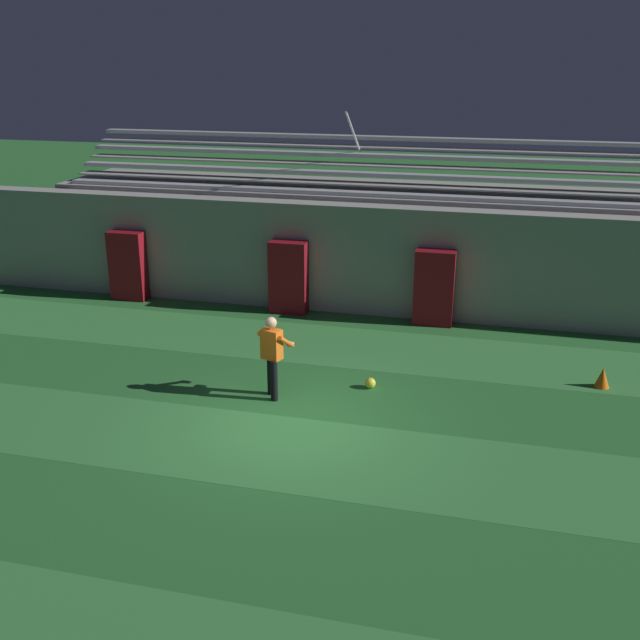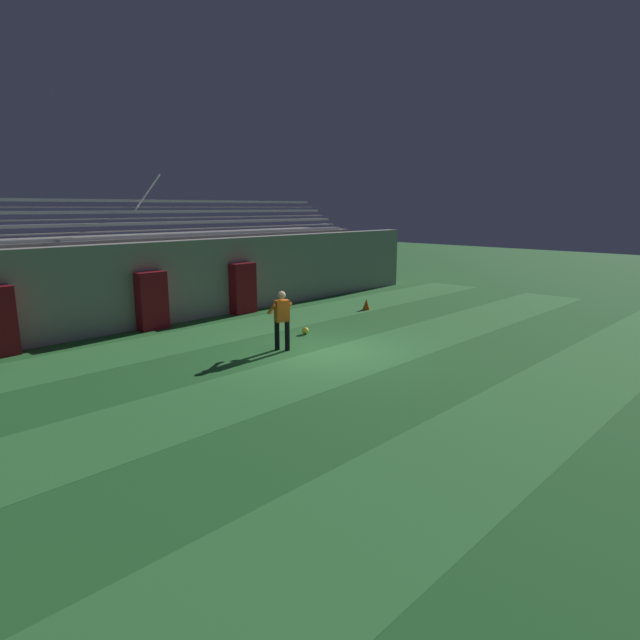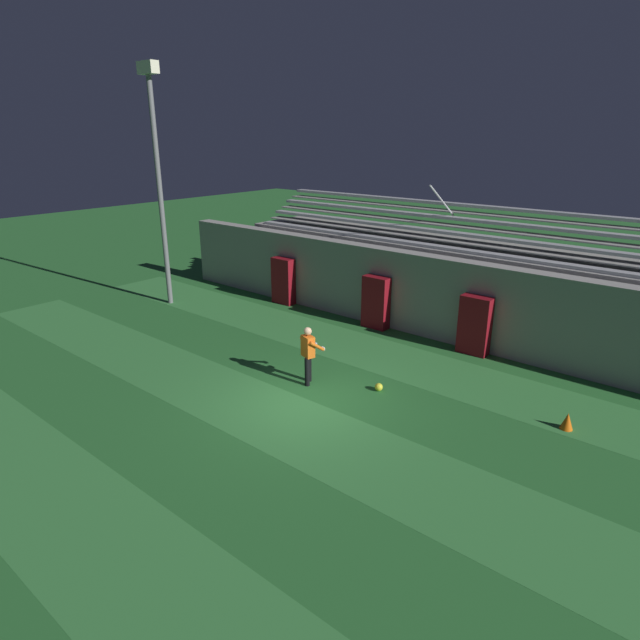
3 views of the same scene
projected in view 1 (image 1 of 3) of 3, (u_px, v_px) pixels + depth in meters
The scene contains 11 objects.
ground_plane at pixel (295, 423), 13.70m from camera, with size 80.00×80.00×0.00m, color #286B2D.
turf_stripe_mid at pixel (278, 450), 12.76m from camera, with size 28.00×2.48×0.01m, color #38843D.
turf_stripe_far at pixel (342, 346), 17.28m from camera, with size 28.00×2.48×0.01m, color #38843D.
back_wall at pixel (364, 259), 19.16m from camera, with size 24.00×0.60×2.80m, color #999691.
padding_pillar_gate_left at pixel (288, 277), 19.25m from camera, with size 0.97×0.44×1.88m, color maroon.
padding_pillar_gate_right at pixel (434, 288), 18.39m from camera, with size 0.97×0.44×1.88m, color maroon.
padding_pillar_far_left at pixel (128, 266), 20.30m from camera, with size 0.97×0.44×1.88m, color maroon.
bleacher_stand at pixel (378, 238), 20.95m from camera, with size 18.00×3.35×5.03m.
goalkeeper at pixel (272, 352), 14.43m from camera, with size 0.69×0.67×1.67m.
soccer_ball at pixel (370, 383), 15.09m from camera, with size 0.22×0.22×0.22m, color yellow.
traffic_cone at pixel (602, 378), 15.10m from camera, with size 0.30×0.30×0.42m, color orange.
Camera 1 is at (3.45, -11.78, 6.40)m, focal length 42.00 mm.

